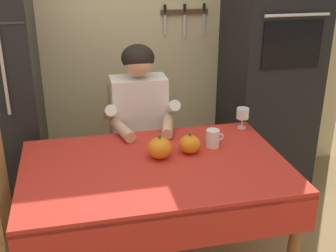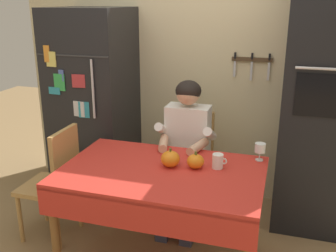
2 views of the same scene
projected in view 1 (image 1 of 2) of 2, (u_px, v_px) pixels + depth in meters
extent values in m
cube|color=beige|center=(128.00, 20.00, 3.21)|extent=(3.70, 0.10, 2.60)
cube|color=#4C3823|center=(184.00, 12.00, 3.22)|extent=(0.36, 0.02, 0.04)
cube|color=silver|center=(165.00, 25.00, 3.22)|extent=(0.02, 0.01, 0.14)
cube|color=black|center=(165.00, 8.00, 3.17)|extent=(0.02, 0.01, 0.06)
cube|color=silver|center=(184.00, 26.00, 3.25)|extent=(0.02, 0.01, 0.17)
cube|color=black|center=(185.00, 8.00, 3.20)|extent=(0.02, 0.01, 0.06)
cube|color=silver|center=(204.00, 25.00, 3.28)|extent=(0.02, 0.01, 0.16)
cube|color=black|center=(204.00, 7.00, 3.23)|extent=(0.02, 0.01, 0.06)
cylinder|color=silver|center=(3.00, 73.00, 2.43)|extent=(0.02, 0.02, 0.50)
cube|color=black|center=(270.00, 57.00, 3.20)|extent=(0.60, 0.60, 2.10)
cube|color=black|center=(292.00, 45.00, 2.86)|extent=(0.42, 0.01, 0.32)
cylinder|color=silver|center=(297.00, 15.00, 2.76)|extent=(0.45, 0.02, 0.02)
cylinder|color=brown|center=(41.00, 202.00, 2.66)|extent=(0.06, 0.06, 0.70)
cylinder|color=brown|center=(237.00, 179.00, 2.92)|extent=(0.06, 0.06, 0.70)
cube|color=red|center=(155.00, 167.00, 2.30)|extent=(1.40, 0.90, 0.04)
cube|color=red|center=(174.00, 233.00, 1.94)|extent=(1.40, 0.01, 0.20)
cube|color=tan|center=(139.00, 158.00, 3.03)|extent=(0.40, 0.40, 0.04)
cube|color=tan|center=(134.00, 115.00, 3.10)|extent=(0.36, 0.04, 0.48)
cylinder|color=tan|center=(120.00, 201.00, 2.93)|extent=(0.04, 0.04, 0.41)
cylinder|color=tan|center=(114.00, 177.00, 3.24)|extent=(0.04, 0.04, 0.41)
cylinder|color=tan|center=(168.00, 195.00, 3.00)|extent=(0.04, 0.04, 0.41)
cylinder|color=tan|center=(159.00, 172.00, 3.31)|extent=(0.04, 0.04, 0.41)
cube|color=#38384C|center=(135.00, 239.00, 2.82)|extent=(0.10, 0.22, 0.08)
cube|color=#38384C|center=(165.00, 235.00, 2.86)|extent=(0.10, 0.22, 0.08)
cylinder|color=#38384C|center=(133.00, 209.00, 2.80)|extent=(0.09, 0.09, 0.38)
cylinder|color=#38384C|center=(163.00, 205.00, 2.84)|extent=(0.09, 0.09, 0.38)
cube|color=#38384C|center=(130.00, 161.00, 2.85)|extent=(0.12, 0.40, 0.11)
cube|color=#38384C|center=(156.00, 158.00, 2.88)|extent=(0.12, 0.40, 0.11)
cube|color=white|center=(139.00, 112.00, 2.86)|extent=(0.36, 0.20, 0.48)
cylinder|color=white|center=(109.00, 113.00, 2.74)|extent=(0.07, 0.26, 0.18)
cylinder|color=white|center=(171.00, 108.00, 2.82)|extent=(0.07, 0.26, 0.18)
cylinder|color=#D8A884|center=(123.00, 130.00, 2.62)|extent=(0.13, 0.27, 0.07)
cylinder|color=#D8A884|center=(168.00, 126.00, 2.68)|extent=(0.13, 0.27, 0.07)
sphere|color=#D8A884|center=(138.00, 61.00, 2.71)|extent=(0.19, 0.19, 0.19)
ellipsoid|color=black|center=(138.00, 58.00, 2.71)|extent=(0.21, 0.21, 0.17)
cylinder|color=tan|center=(13.00, 241.00, 2.54)|extent=(0.04, 0.04, 0.41)
cylinder|color=white|center=(213.00, 138.00, 2.47)|extent=(0.08, 0.08, 0.10)
torus|color=white|center=(220.00, 137.00, 2.48)|extent=(0.05, 0.01, 0.05)
cylinder|color=white|center=(242.00, 127.00, 2.75)|extent=(0.06, 0.06, 0.01)
cylinder|color=white|center=(242.00, 123.00, 2.73)|extent=(0.01, 0.01, 0.06)
cylinder|color=white|center=(243.00, 113.00, 2.71)|extent=(0.08, 0.08, 0.07)
ellipsoid|color=orange|center=(160.00, 148.00, 2.34)|extent=(0.14, 0.14, 0.12)
cylinder|color=#4C6023|center=(160.00, 136.00, 2.31)|extent=(0.02, 0.02, 0.02)
ellipsoid|color=orange|center=(190.00, 144.00, 2.40)|extent=(0.12, 0.12, 0.10)
cylinder|color=#4C6023|center=(190.00, 134.00, 2.37)|extent=(0.02, 0.02, 0.02)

